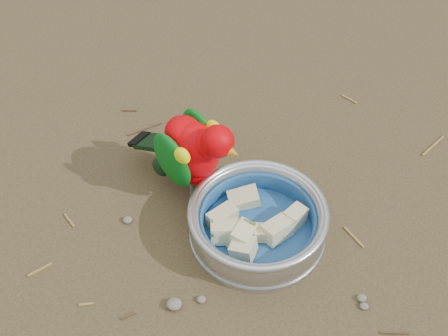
{
  "coord_description": "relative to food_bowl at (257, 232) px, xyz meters",
  "views": [
    {
      "loc": [
        -0.11,
        -0.48,
        0.77
      ],
      "look_at": [
        -0.06,
        0.16,
        0.08
      ],
      "focal_mm": 50.0,
      "sensor_mm": 36.0,
      "label": 1
    }
  ],
  "objects": [
    {
      "name": "ground",
      "position": [
        0.02,
        -0.09,
        -0.01
      ],
      "size": [
        60.0,
        60.0,
        0.0
      ],
      "primitive_type": "plane",
      "color": "#4A3B25"
    },
    {
      "name": "bowl_wall",
      "position": [
        0.0,
        0.0,
        0.03
      ],
      "size": [
        0.21,
        0.21,
        0.04
      ],
      "primitive_type": null,
      "color": "#B2B2BA",
      "rests_on": "food_bowl"
    },
    {
      "name": "fruit_wedges",
      "position": [
        0.0,
        0.0,
        0.02
      ],
      "size": [
        0.12,
        0.12,
        0.03
      ],
      "primitive_type": null,
      "color": "beige",
      "rests_on": "food_bowl"
    },
    {
      "name": "food_bowl",
      "position": [
        0.0,
        0.0,
        0.0
      ],
      "size": [
        0.21,
        0.21,
        0.02
      ],
      "primitive_type": "cylinder",
      "color": "#B2B2BA",
      "rests_on": "ground"
    },
    {
      "name": "lory_parrot",
      "position": [
        -0.09,
        0.1,
        0.07
      ],
      "size": [
        0.21,
        0.2,
        0.16
      ],
      "primitive_type": null,
      "rotation": [
        0.0,
        0.0,
        -2.3
      ],
      "color": "#D10005",
      "rests_on": "ground"
    },
    {
      "name": "ground_debris",
      "position": [
        0.05,
        -0.02,
        -0.01
      ],
      "size": [
        0.9,
        0.8,
        0.01
      ],
      "primitive_type": null,
      "color": "olive",
      "rests_on": "ground"
    }
  ]
}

